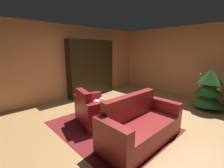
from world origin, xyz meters
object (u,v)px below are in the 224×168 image
(couch_red, at_px, (140,126))
(decorated_tree, at_px, (209,89))
(bottle_on_table, at_px, (122,104))
(coffee_table, at_px, (114,110))
(bookshelf_unit, at_px, (94,68))
(armchair_red, at_px, (93,111))
(book_stack_on_table, at_px, (112,105))

(couch_red, bearing_deg, decorated_tree, 81.98)
(couch_red, xyz_separation_m, bottle_on_table, (-0.66, 0.18, 0.24))
(coffee_table, bearing_deg, bookshelf_unit, 152.85)
(bookshelf_unit, height_order, coffee_table, bookshelf_unit)
(coffee_table, xyz_separation_m, decorated_tree, (1.21, 2.72, 0.25))
(bookshelf_unit, xyz_separation_m, bottle_on_table, (2.58, -1.15, -0.51))
(bookshelf_unit, distance_m, coffee_table, 2.80)
(couch_red, height_order, bottle_on_table, couch_red)
(bookshelf_unit, xyz_separation_m, decorated_tree, (3.63, 1.48, -0.41))
(bottle_on_table, bearing_deg, coffee_table, -149.29)
(armchair_red, distance_m, couch_red, 1.23)
(bookshelf_unit, height_order, book_stack_on_table, bookshelf_unit)
(book_stack_on_table, distance_m, decorated_tree, 3.02)
(armchair_red, bearing_deg, bookshelf_unit, 142.48)
(bookshelf_unit, relative_size, decorated_tree, 1.73)
(couch_red, height_order, decorated_tree, decorated_tree)
(couch_red, bearing_deg, bottle_on_table, 164.58)
(bookshelf_unit, height_order, armchair_red, bookshelf_unit)
(armchair_red, height_order, decorated_tree, decorated_tree)
(book_stack_on_table, bearing_deg, bottle_on_table, 33.35)
(couch_red, relative_size, bottle_on_table, 6.15)
(bookshelf_unit, height_order, decorated_tree, bookshelf_unit)
(armchair_red, xyz_separation_m, bottle_on_table, (0.56, 0.41, 0.23))
(armchair_red, height_order, coffee_table, armchair_red)
(couch_red, distance_m, coffee_table, 0.82)
(couch_red, xyz_separation_m, book_stack_on_table, (-0.85, 0.05, 0.19))
(armchair_red, relative_size, book_stack_on_table, 4.71)
(armchair_red, relative_size, coffee_table, 1.62)
(couch_red, bearing_deg, book_stack_on_table, 176.57)
(couch_red, xyz_separation_m, decorated_tree, (0.39, 2.80, 0.33))
(coffee_table, bearing_deg, book_stack_on_table, -137.33)
(book_stack_on_table, xyz_separation_m, bottle_on_table, (0.20, 0.13, 0.04))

